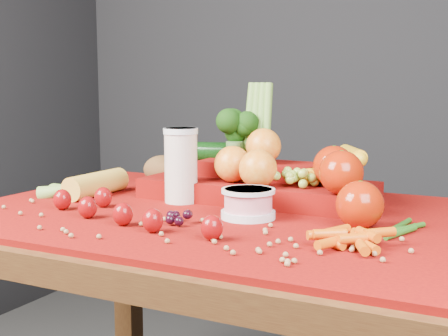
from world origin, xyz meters
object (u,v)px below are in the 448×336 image
at_px(table, 220,261).
at_px(produce_mound, 272,174).
at_px(milk_glass, 181,163).
at_px(yogurt_bowl, 248,202).

bearing_deg(table, produce_mound, 69.73).
bearing_deg(produce_mound, milk_glass, -149.58).
relative_size(table, produce_mound, 1.81).
height_order(table, produce_mound, produce_mound).
relative_size(table, milk_glass, 6.62).
distance_m(milk_glass, yogurt_bowl, 0.23).
height_order(milk_glass, produce_mound, produce_mound).
bearing_deg(table, yogurt_bowl, -23.14).
relative_size(table, yogurt_bowl, 10.17).
bearing_deg(produce_mound, yogurt_bowl, -81.61).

